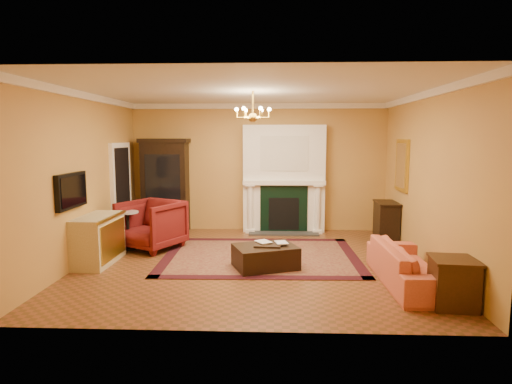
# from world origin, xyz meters

# --- Properties ---
(floor) EXTENTS (6.00, 5.50, 0.02)m
(floor) POSITION_xyz_m (0.00, 0.00, -0.01)
(floor) COLOR brown
(floor) RESTS_ON ground
(ceiling) EXTENTS (6.00, 5.50, 0.02)m
(ceiling) POSITION_xyz_m (0.00, 0.00, 3.01)
(ceiling) COLOR silver
(ceiling) RESTS_ON wall_back
(wall_back) EXTENTS (6.00, 0.02, 3.00)m
(wall_back) POSITION_xyz_m (0.00, 2.76, 1.50)
(wall_back) COLOR #B68241
(wall_back) RESTS_ON floor
(wall_front) EXTENTS (6.00, 0.02, 3.00)m
(wall_front) POSITION_xyz_m (0.00, -2.76, 1.50)
(wall_front) COLOR #B68241
(wall_front) RESTS_ON floor
(wall_left) EXTENTS (0.02, 5.50, 3.00)m
(wall_left) POSITION_xyz_m (-3.01, 0.00, 1.50)
(wall_left) COLOR #B68241
(wall_left) RESTS_ON floor
(wall_right) EXTENTS (0.02, 5.50, 3.00)m
(wall_right) POSITION_xyz_m (3.01, 0.00, 1.50)
(wall_right) COLOR #B68241
(wall_right) RESTS_ON floor
(fireplace) EXTENTS (1.90, 0.70, 2.50)m
(fireplace) POSITION_xyz_m (0.60, 2.57, 1.19)
(fireplace) COLOR white
(fireplace) RESTS_ON wall_back
(crown_molding) EXTENTS (6.00, 5.50, 0.12)m
(crown_molding) POSITION_xyz_m (0.00, 0.96, 2.94)
(crown_molding) COLOR white
(crown_molding) RESTS_ON ceiling
(doorway) EXTENTS (0.08, 1.05, 2.10)m
(doorway) POSITION_xyz_m (-2.95, 1.70, 1.05)
(doorway) COLOR white
(doorway) RESTS_ON wall_left
(tv_panel) EXTENTS (0.09, 0.95, 0.58)m
(tv_panel) POSITION_xyz_m (-2.95, -0.60, 1.35)
(tv_panel) COLOR black
(tv_panel) RESTS_ON wall_left
(gilt_mirror) EXTENTS (0.06, 0.76, 1.05)m
(gilt_mirror) POSITION_xyz_m (2.97, 1.40, 1.65)
(gilt_mirror) COLOR gold
(gilt_mirror) RESTS_ON wall_right
(chandelier) EXTENTS (0.63, 0.55, 0.53)m
(chandelier) POSITION_xyz_m (-0.00, 0.00, 2.61)
(chandelier) COLOR gold
(chandelier) RESTS_ON ceiling
(oriental_rug) EXTENTS (3.67, 2.79, 0.01)m
(oriental_rug) POSITION_xyz_m (0.12, 0.39, 0.01)
(oriental_rug) COLOR #4F1016
(oriental_rug) RESTS_ON floor
(china_cabinet) EXTENTS (1.05, 0.48, 2.09)m
(china_cabinet) POSITION_xyz_m (-2.19, 2.49, 1.05)
(china_cabinet) COLOR black
(china_cabinet) RESTS_ON floor
(wingback_armchair) EXTENTS (1.38, 1.35, 1.07)m
(wingback_armchair) POSITION_xyz_m (-2.07, 0.85, 0.54)
(wingback_armchair) COLOR maroon
(wingback_armchair) RESTS_ON floor
(pedestal_table) EXTENTS (0.43, 0.43, 0.77)m
(pedestal_table) POSITION_xyz_m (-2.52, 0.77, 0.45)
(pedestal_table) COLOR black
(pedestal_table) RESTS_ON floor
(commode) EXTENTS (0.57, 1.16, 0.86)m
(commode) POSITION_xyz_m (-2.73, -0.17, 0.43)
(commode) COLOR beige
(commode) RESTS_ON floor
(coral_sofa) EXTENTS (0.64, 2.07, 0.80)m
(coral_sofa) POSITION_xyz_m (2.42, -1.05, 0.40)
(coral_sofa) COLOR #D45C43
(coral_sofa) RESTS_ON floor
(end_table) EXTENTS (0.59, 0.59, 0.62)m
(end_table) POSITION_xyz_m (2.72, -1.91, 0.31)
(end_table) COLOR #3C1F10
(end_table) RESTS_ON floor
(console_table) EXTENTS (0.45, 0.75, 0.82)m
(console_table) POSITION_xyz_m (2.78, 1.72, 0.41)
(console_table) COLOR black
(console_table) RESTS_ON floor
(leather_ottoman) EXTENTS (1.20, 1.04, 0.38)m
(leather_ottoman) POSITION_xyz_m (0.23, -0.34, 0.20)
(leather_ottoman) COLOR black
(leather_ottoman) RESTS_ON oriental_rug
(ottoman_tray) EXTENTS (0.46, 0.37, 0.03)m
(ottoman_tray) POSITION_xyz_m (0.27, -0.34, 0.41)
(ottoman_tray) COLOR black
(ottoman_tray) RESTS_ON leather_ottoman
(book_a) EXTENTS (0.19, 0.13, 0.28)m
(book_a) POSITION_xyz_m (0.11, -0.31, 0.56)
(book_a) COLOR gray
(book_a) RESTS_ON ottoman_tray
(book_b) EXTENTS (0.19, 0.07, 0.26)m
(book_b) POSITION_xyz_m (0.41, -0.30, 0.55)
(book_b) COLOR gray
(book_b) RESTS_ON ottoman_tray
(topiary_left) EXTENTS (0.15, 0.15, 0.42)m
(topiary_left) POSITION_xyz_m (-0.07, 2.53, 1.46)
(topiary_left) COLOR gray
(topiary_left) RESTS_ON fireplace
(topiary_right) EXTENTS (0.17, 0.17, 0.46)m
(topiary_right) POSITION_xyz_m (1.33, 2.53, 1.48)
(topiary_right) COLOR gray
(topiary_right) RESTS_ON fireplace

